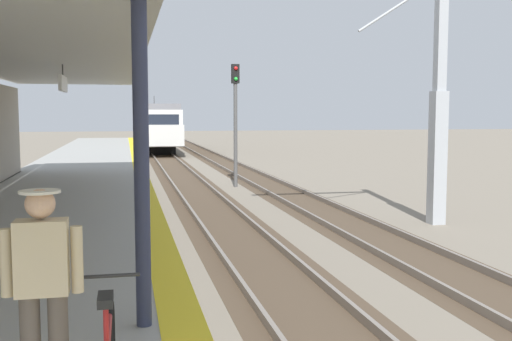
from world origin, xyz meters
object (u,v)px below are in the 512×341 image
at_px(commuter_person, 43,286).
at_px(catenary_pylon_far_side, 429,96).
at_px(approaching_train, 157,125).
at_px(rail_signal_post, 235,112).

distance_m(commuter_person, catenary_pylon_far_side, 14.23).
relative_size(approaching_train, catenary_pylon_far_side, 2.61).
distance_m(approaching_train, commuter_person, 48.49).
bearing_deg(approaching_train, catenary_pylon_far_side, -81.51).
bearing_deg(catenary_pylon_far_side, approaching_train, 98.49).
bearing_deg(catenary_pylon_far_side, rail_signal_post, 110.66).
bearing_deg(rail_signal_post, approaching_train, 93.91).
height_order(approaching_train, catenary_pylon_far_side, catenary_pylon_far_side).
height_order(commuter_person, catenary_pylon_far_side, catenary_pylon_far_side).
distance_m(approaching_train, rail_signal_post, 27.70).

